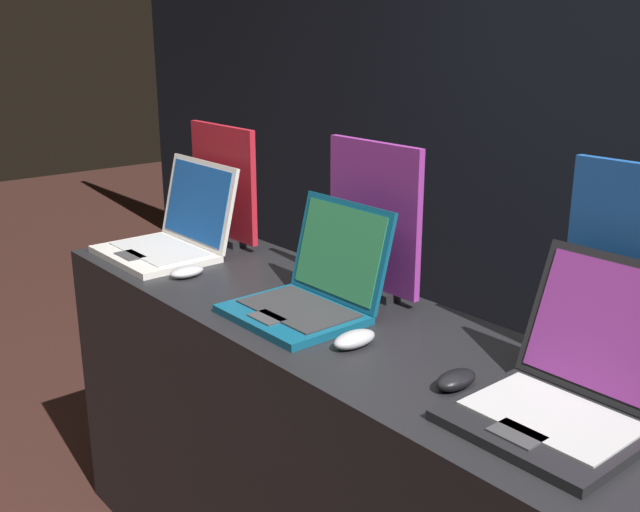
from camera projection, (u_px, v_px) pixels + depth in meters
name	position (u px, v px, depth m)	size (l,w,h in m)	color
display_counter	(322.00, 469.00, 2.06)	(1.89, 0.55, 0.92)	black
laptop_front	(172.00, 233.00, 2.40)	(0.38, 0.35, 0.29)	silver
mouse_front	(187.00, 272.00, 2.19)	(0.06, 0.11, 0.03)	#B2B2B7
promo_stand_front	(224.00, 188.00, 2.49)	(0.35, 0.07, 0.40)	black
laptop_middle	(311.00, 289.00, 1.90)	(0.33, 0.33, 0.27)	#0F5170
mouse_middle	(354.00, 339.00, 1.71)	(0.06, 0.12, 0.04)	#B2B2B7
promo_stand_middle	(373.00, 224.00, 2.00)	(0.33, 0.07, 0.42)	black
laptop_back	(570.00, 385.00, 1.39)	(0.33, 0.38, 0.28)	black
mouse_back	(456.00, 380.00, 1.52)	(0.06, 0.10, 0.04)	black
promo_stand_back	(638.00, 284.00, 1.48)	(0.32, 0.07, 0.45)	black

